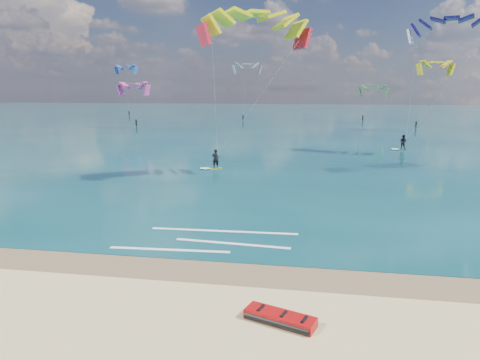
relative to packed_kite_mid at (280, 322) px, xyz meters
name	(u,v)px	position (x,y,z in m)	size (l,w,h in m)	color
ground	(263,150)	(-4.94, 40.60, 0.00)	(320.00, 320.00, 0.00)	tan
wet_sand_strip	(171,268)	(-4.94, 3.60, 0.00)	(320.00, 2.40, 0.01)	brown
sea	(289,117)	(-4.94, 104.60, 0.02)	(320.00, 200.00, 0.04)	#0B363E
packed_kite_mid	(280,322)	(0.00, 0.00, 0.00)	(2.58, 1.06, 0.38)	#AD0C0C
kitesurfer_main	(235,85)	(-5.68, 24.04, 7.87)	(12.09, 8.46, 15.14)	#C9F01C
kitesurfer_far	(428,78)	(14.17, 41.09, 8.81)	(10.89, 7.50, 16.89)	gold
shoreline_foam	(211,240)	(-4.02, 7.24, 0.04)	(8.98, 3.64, 0.01)	white
distant_kites	(248,97)	(-12.98, 82.30, 5.75)	(77.01, 35.32, 13.54)	gray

